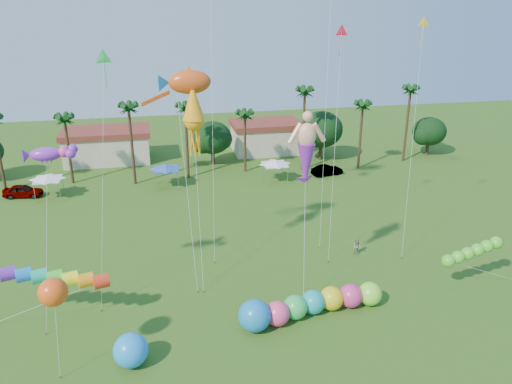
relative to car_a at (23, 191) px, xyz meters
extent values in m
plane|color=#285116|center=(23.24, -37.00, -0.78)|extent=(160.00, 160.00, 0.00)
cylinder|color=#3A2819|center=(5.24, 4.00, 3.47)|extent=(0.36, 0.36, 8.50)
cylinder|color=#3A2819|center=(13.24, 2.00, 4.22)|extent=(0.36, 0.36, 10.00)
cylinder|color=#3A2819|center=(20.24, 3.00, 3.97)|extent=(0.36, 0.36, 9.50)
cylinder|color=#3A2819|center=(28.24, 4.00, 3.22)|extent=(0.36, 0.36, 8.00)
cylinder|color=#3A2819|center=(36.24, 3.00, 4.72)|extent=(0.36, 0.36, 11.00)
cylinder|color=#3A2819|center=(44.24, 2.00, 3.72)|extent=(0.36, 0.36, 9.00)
cylinder|color=#3A2819|center=(52.24, 4.00, 4.47)|extent=(0.36, 0.36, 10.50)
sphere|color=#113814|center=(24.24, 8.00, 3.25)|extent=(5.46, 5.46, 5.46)
sphere|color=#113814|center=(40.24, 7.00, 3.87)|extent=(6.30, 6.30, 6.30)
sphere|color=#113814|center=(57.24, 6.00, 2.94)|extent=(5.04, 5.04, 5.04)
cube|color=beige|center=(9.24, 13.00, 1.22)|extent=(12.00, 7.00, 4.00)
cube|color=beige|center=(33.24, 13.00, 1.22)|extent=(10.00, 7.00, 4.00)
pyramid|color=white|center=(3.24, -1.00, 1.97)|extent=(3.00, 3.00, 0.60)
pyramid|color=blue|center=(17.24, 0.00, 1.97)|extent=(3.00, 3.00, 0.60)
pyramid|color=white|center=(31.24, -1.00, 1.97)|extent=(3.00, 3.00, 0.60)
imported|color=#4C4C54|center=(0.00, 0.00, 0.00)|extent=(4.77, 2.41, 1.56)
imported|color=#4C4C54|center=(38.88, 0.07, -0.07)|extent=(4.53, 2.37, 1.42)
imported|color=gray|center=(33.97, -22.16, 0.01)|extent=(0.97, 0.92, 1.58)
sphere|color=#FB4282|center=(23.96, -31.17, 0.16)|extent=(1.88, 1.88, 1.88)
sphere|color=green|center=(25.47, -30.67, 0.16)|extent=(1.88, 1.88, 1.88)
sphere|color=#189BAD|center=(26.99, -30.29, 0.16)|extent=(1.88, 1.88, 1.88)
sphere|color=yellow|center=(28.55, -30.10, 0.16)|extent=(1.88, 1.88, 1.88)
sphere|color=#D93386|center=(30.13, -30.07, 0.16)|extent=(1.88, 1.88, 1.88)
sphere|color=#8AF336|center=(31.72, -30.12, 0.16)|extent=(1.88, 1.88, 1.88)
sphere|color=#177BD0|center=(22.21, -31.45, 0.42)|extent=(2.74, 2.74, 2.40)
sphere|color=#1C8FFC|center=(13.54, -33.44, 0.37)|extent=(2.29, 2.29, 2.29)
cylinder|color=red|center=(9.64, -28.16, 2.65)|extent=(7.62, 1.81, 1.02)
cylinder|color=silver|center=(7.39, -27.48, 0.94)|extent=(8.29, 1.39, 3.45)
ellipsoid|color=#4FCB2D|center=(38.61, -29.49, 1.96)|extent=(5.70, 3.35, 1.26)
cylinder|color=silver|center=(42.00, -29.38, 0.59)|extent=(6.79, 0.24, 2.76)
sphere|color=#FF5314|center=(9.44, -33.46, 5.33)|extent=(1.78, 1.78, 1.76)
cylinder|color=silver|center=(9.26, -33.63, 2.27)|extent=(0.39, 0.38, 6.11)
cylinder|color=brown|center=(9.09, -33.80, -0.70)|extent=(0.08, 0.08, 0.16)
cylinder|color=silver|center=(26.85, -28.05, 5.02)|extent=(0.90, 3.46, 11.61)
cylinder|color=brown|center=(26.42, -29.76, -0.70)|extent=(0.08, 0.08, 0.16)
ellipsoid|color=#D84E18|center=(19.14, -21.14, 15.63)|extent=(5.31, 3.30, 2.10)
cylinder|color=silver|center=(18.88, -23.39, 7.43)|extent=(0.54, 4.54, 16.42)
cylinder|color=brown|center=(18.63, -25.65, -0.70)|extent=(0.08, 0.08, 0.16)
cylinder|color=silver|center=(21.19, -18.17, 12.21)|extent=(1.17, 5.82, 25.98)
cylinder|color=brown|center=(20.62, -21.06, -0.70)|extent=(0.08, 0.08, 0.16)
cone|color=orange|center=(19.26, -21.97, 12.69)|extent=(2.13, 2.13, 5.05)
cylinder|color=silver|center=(19.18, -23.85, 5.96)|extent=(0.19, 3.79, 13.47)
cylinder|color=brown|center=(19.10, -25.74, -0.70)|extent=(0.08, 0.08, 0.16)
ellipsoid|color=purple|center=(8.50, -25.04, 11.52)|extent=(4.17, 3.14, 1.44)
cylinder|color=silver|center=(7.96, -27.00, 5.37)|extent=(1.11, 3.94, 12.30)
cylinder|color=brown|center=(7.42, -28.95, -0.70)|extent=(0.08, 0.08, 0.16)
cone|color=red|center=(32.71, -18.22, 19.10)|extent=(1.28, 0.37, 1.27)
cylinder|color=silver|center=(31.76, -20.67, 9.16)|extent=(1.92, 4.92, 19.89)
cylinder|color=brown|center=(30.81, -23.11, -0.70)|extent=(0.08, 0.08, 0.16)
cone|color=#F3AD18|center=(39.35, -20.11, 19.83)|extent=(1.14, 0.40, 1.11)
cylinder|color=silver|center=(38.55, -21.96, 9.52)|extent=(1.63, 3.74, 20.61)
cylinder|color=brown|center=(37.75, -23.82, -0.70)|extent=(0.08, 0.08, 0.16)
cone|color=#33DB57|center=(12.90, -22.36, 17.73)|extent=(1.39, 0.70, 1.37)
cylinder|color=silver|center=(11.99, -24.57, 8.48)|extent=(1.84, 4.46, 18.51)
cylinder|color=brown|center=(11.08, -26.79, -0.70)|extent=(0.08, 0.08, 0.16)
cylinder|color=silver|center=(31.48, -18.56, 14.63)|extent=(1.12, 3.56, 30.82)
cylinder|color=brown|center=(30.94, -20.32, -0.70)|extent=(0.08, 0.08, 0.16)
camera|label=1|loc=(16.05, -61.10, 21.70)|focal=35.00mm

